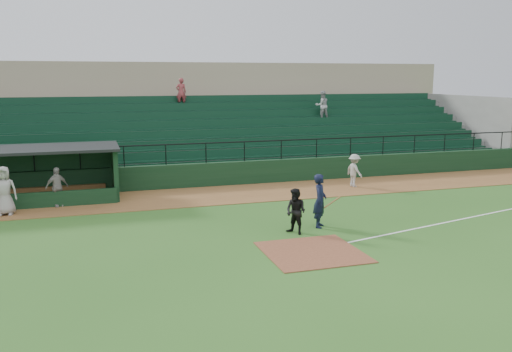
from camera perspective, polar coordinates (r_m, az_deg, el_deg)
name	(u,v)px	position (r m, az deg, el deg)	size (l,w,h in m)	color
ground	(301,243)	(18.21, 4.72, -7.08)	(90.00, 90.00, 0.00)	#2C5C1D
warning_track	(237,194)	(25.54, -2.00, -1.89)	(40.00, 4.00, 0.03)	brown
home_plate_dirt	(312,252)	(17.33, 5.97, -7.98)	(3.00, 3.00, 0.03)	brown
foul_line	(476,216)	(23.25, 22.21, -3.94)	(18.00, 0.09, 0.01)	white
stadium_structure	(200,129)	(33.34, -5.89, 4.95)	(38.00, 13.08, 6.40)	black
dugout	(15,172)	(26.16, -24.06, 0.43)	(8.90, 3.20, 2.42)	black
batter_at_plate	(320,201)	(19.95, 6.76, -2.61)	(1.19, 0.86, 1.98)	black
umpire	(296,211)	(19.04, 4.22, -3.75)	(0.79, 0.62, 1.63)	black
runner	(354,170)	(27.39, 10.34, 0.58)	(1.06, 0.61, 1.64)	#AAA49F
dugout_player_a	(57,187)	(24.35, -20.26, -1.09)	(0.99, 0.41, 1.69)	#9E9894
dugout_player_b	(4,191)	(23.66, -25.01, -1.41)	(0.96, 0.62, 1.96)	#A29C98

